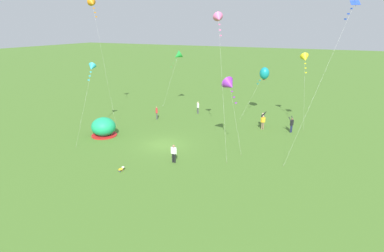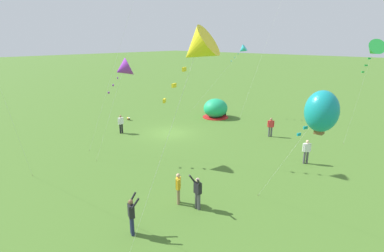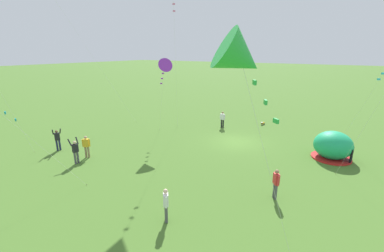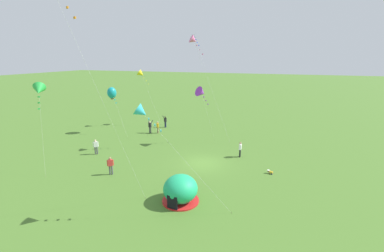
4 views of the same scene
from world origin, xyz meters
name	(u,v)px [view 4 (image 4 of 4)]	position (x,y,z in m)	size (l,w,h in m)	color
ground_plane	(203,163)	(0.00, 0.00, 0.00)	(300.00, 300.00, 0.00)	#477028
popup_tent	(180,189)	(-7.45, -0.45, 1.00)	(2.81, 2.81, 2.10)	#1EAD6B
toddler_crawling	(270,172)	(-0.24, -6.66, 0.18)	(0.36, 0.55, 0.32)	gold
person_arms_raised	(150,126)	(7.98, 10.40, 1.00)	(0.52, 0.67, 1.89)	#4C4C51
person_near_tent	(240,149)	(3.03, -3.30, 0.96)	(0.59, 0.25, 1.72)	black
person_center_field	(96,146)	(-1.49, 12.14, 0.96)	(0.43, 0.48, 1.72)	#4C4C51
person_watching_sky	(158,127)	(8.26, 9.30, 0.96)	(0.48, 0.43, 1.72)	#8C7251
person_flying_kite	(165,121)	(11.49, 9.63, 1.00)	(0.63, 0.72, 1.89)	#1E2347
person_strolling	(110,165)	(-5.31, 7.38, 0.96)	(0.42, 0.49, 1.72)	#4C4C51
kite_green	(39,90)	(-5.71, 14.35, 7.66)	(2.87, 2.40, 8.40)	silver
kite_purple	(201,93)	(6.26, 2.19, 6.43)	(2.81, 2.24, 7.21)	silver
kite_pink	(194,40)	(4.75, 2.69, 12.42)	(3.36, 4.75, 13.01)	silver
kite_blue	(196,40)	(15.73, 6.12, 13.09)	(4.24, 6.83, 14.01)	silver
kite_yellow	(141,74)	(11.75, 13.62, 8.09)	(1.76, 3.49, 8.76)	silver
kite_teal	(112,93)	(6.72, 15.52, 5.73)	(2.66, 4.16, 6.54)	silver
kite_cyan	(142,112)	(-9.77, 1.16, 7.30)	(2.65, 6.26, 7.86)	silver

